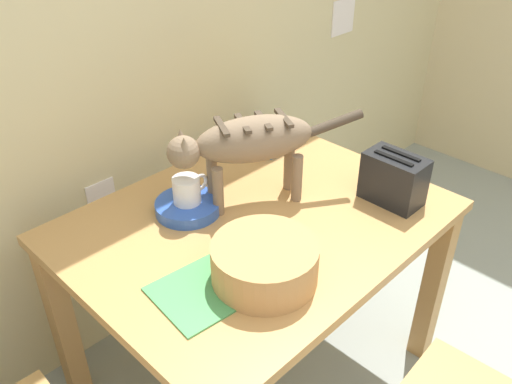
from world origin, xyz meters
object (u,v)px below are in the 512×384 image
Objects in this scene: magazine at (210,288)px; cat at (248,143)px; saucer_bowl at (188,207)px; coffee_mug at (187,190)px; wicker_basket at (265,262)px; toaster at (394,179)px; dining_table at (256,240)px; book_stack at (271,141)px.

cat is at bearing 37.20° from magazine.
saucer_bowl is 0.06m from coffee_mug.
wicker_basket is at bearing 169.49° from cat.
magazine is at bearing 149.17° from cat.
saucer_bowl is 1.08× the size of toaster.
coffee_mug is 0.41m from wicker_basket.
dining_table is at bearing 49.13° from wicker_basket.
dining_table is at bearing 176.87° from cat.
toaster reaches higher than magazine.
magazine reaches higher than dining_table.
book_stack is (0.33, 0.20, -0.19)m from cat.
book_stack reaches higher than saucer_bowl.
cat is 2.99× the size of toaster.
wicker_basket is at bearing -24.82° from magazine.
coffee_mug is at bearing 64.82° from magazine.
toaster reaches higher than dining_table.
saucer_bowl is 0.69m from toaster.
cat is 4.50× the size of coffee_mug.
wicker_basket is (-0.58, -0.52, 0.03)m from book_stack.
wicker_basket is (-0.19, -0.22, 0.15)m from dining_table.
dining_table is 6.93× the size of book_stack.
magazine is (-0.19, -0.33, -0.02)m from saucer_bowl.
saucer_bowl is at bearing 125.60° from dining_table.
saucer_bowl is 0.38m from magazine.
saucer_bowl is (-0.18, 0.10, -0.20)m from cat.
magazine is 0.74m from toaster.
saucer_bowl is at bearing -180.00° from coffee_mug.
toaster is at bearing -3.15° from wicker_basket.
dining_table is at bearing -142.75° from book_stack.
dining_table is 0.50m from book_stack.
toaster is (0.34, -0.34, -0.14)m from cat.
coffee_mug is 0.78× the size of book_stack.
book_stack is at bearing 37.25° from dining_table.
magazine is at bearing -148.49° from book_stack.
coffee_mug is 0.39m from magazine.
coffee_mug is (0.00, 0.00, 0.06)m from saucer_bowl.
saucer_bowl is 1.26× the size of book_stack.
cat is at bearing 135.13° from toaster.
toaster is (0.01, -0.55, 0.05)m from book_stack.
saucer_bowl is 1.62× the size of coffee_mug.
magazine is at bearing 171.22° from toaster.
book_stack is at bearing -30.53° from cat.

